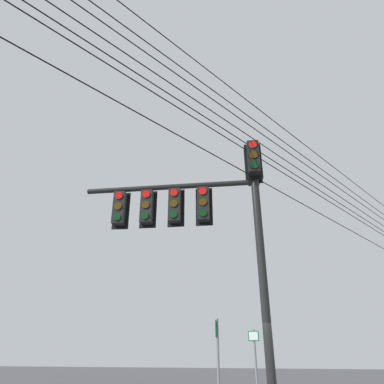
{
  "coord_description": "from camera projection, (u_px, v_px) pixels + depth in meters",
  "views": [
    {
      "loc": [
        -1.41,
        -7.85,
        2.06
      ],
      "look_at": [
        -2.5,
        0.21,
        5.75
      ],
      "focal_mm": 31.71,
      "sensor_mm": 36.0,
      "label": 1
    }
  ],
  "objects": [
    {
      "name": "signal_mast_assembly",
      "position": [
        207.0,
        215.0,
        8.63
      ],
      "size": [
        4.77,
        0.96,
        7.0
      ],
      "color": "black",
      "rests_on": "ground"
    },
    {
      "name": "route_sign_primary",
      "position": [
        256.0,
        364.0,
        10.53
      ],
      "size": [
        0.34,
        0.14,
        2.53
      ],
      "color": "slate",
      "rests_on": "ground"
    },
    {
      "name": "route_sign_secondary",
      "position": [
        218.0,
        361.0,
        8.68
      ],
      "size": [
        0.11,
        0.39,
        2.72
      ],
      "color": "slate",
      "rests_on": "ground"
    },
    {
      "name": "overhead_wire_span",
      "position": [
        270.0,
        149.0,
        9.99
      ],
      "size": [
        12.83,
        16.33,
        2.93
      ],
      "color": "black"
    }
  ]
}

